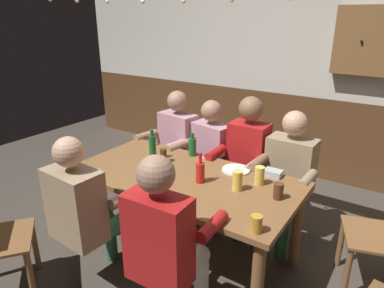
{
  "coord_description": "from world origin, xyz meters",
  "views": [
    {
      "loc": [
        1.45,
        -1.95,
        1.94
      ],
      "look_at": [
        0.0,
        0.2,
        0.97
      ],
      "focal_mm": 32.23,
      "sensor_mm": 36.0,
      "label": 1
    }
  ],
  "objects": [
    {
      "name": "bottle_0",
      "position": [
        0.17,
        0.06,
        0.82
      ],
      "size": [
        0.07,
        0.07,
        0.24
      ],
      "color": "red",
      "rests_on": "dining_table"
    },
    {
      "name": "pint_glass_0",
      "position": [
        -0.3,
        0.21,
        0.8
      ],
      "size": [
        0.06,
        0.06,
        0.12
      ],
      "primitive_type": "cylinder",
      "color": "#4C2D19",
      "rests_on": "dining_table"
    },
    {
      "name": "condiment_caddy",
      "position": [
        0.59,
        0.47,
        0.76
      ],
      "size": [
        0.14,
        0.1,
        0.05
      ],
      "primitive_type": "cube",
      "color": "#B2B7BC",
      "rests_on": "dining_table"
    },
    {
      "name": "back_wall_upper",
      "position": [
        0.0,
        2.28,
        1.67
      ],
      "size": [
        6.56,
        0.12,
        1.29
      ],
      "primitive_type": "cube",
      "color": "beige"
    },
    {
      "name": "pint_glass_2",
      "position": [
        0.47,
        0.1,
        0.81
      ],
      "size": [
        0.07,
        0.07,
        0.15
      ],
      "primitive_type": "cylinder",
      "color": "#E5C64C",
      "rests_on": "dining_table"
    },
    {
      "name": "person_4",
      "position": [
        -0.36,
        -0.62,
        0.67
      ],
      "size": [
        0.55,
        0.54,
        1.22
      ],
      "rotation": [
        0.0,
        0.0,
        -0.05
      ],
      "color": "#997F60",
      "rests_on": "ground_plane"
    },
    {
      "name": "person_5",
      "position": [
        0.36,
        -0.62,
        0.69
      ],
      "size": [
        0.54,
        0.51,
        1.26
      ],
      "rotation": [
        0.0,
        0.0,
        0.05
      ],
      "color": "#AD1919",
      "rests_on": "ground_plane"
    },
    {
      "name": "ground_plane",
      "position": [
        0.0,
        0.0,
        0.0
      ],
      "size": [
        7.87,
        7.87,
        0.0
      ],
      "primitive_type": "plane",
      "color": "#423A33"
    },
    {
      "name": "plate_0",
      "position": [
        0.31,
        0.4,
        0.75
      ],
      "size": [
        0.23,
        0.23,
        0.01
      ],
      "primitive_type": "cylinder",
      "color": "white",
      "rests_on": "dining_table"
    },
    {
      "name": "wall_dart_cabinet",
      "position": [
        0.84,
        2.15,
        1.69
      ],
      "size": [
        0.56,
        0.15,
        0.7
      ],
      "color": "brown"
    },
    {
      "name": "person_3",
      "position": [
        0.61,
        0.77,
        0.66
      ],
      "size": [
        0.56,
        0.53,
        1.19
      ],
      "rotation": [
        0.0,
        0.0,
        3.11
      ],
      "color": "#997F60",
      "rests_on": "ground_plane"
    },
    {
      "name": "pint_glass_4",
      "position": [
        0.8,
        -0.31,
        0.79
      ],
      "size": [
        0.07,
        0.07,
        0.11
      ],
      "primitive_type": "cylinder",
      "color": "gold",
      "rests_on": "dining_table"
    },
    {
      "name": "person_0",
      "position": [
        -0.63,
        0.77,
        0.67
      ],
      "size": [
        0.58,
        0.54,
        1.22
      ],
      "rotation": [
        0.0,
        0.0,
        3.01
      ],
      "color": "#B78493",
      "rests_on": "ground_plane"
    },
    {
      "name": "bottle_1",
      "position": [
        -0.18,
        0.47,
        0.83
      ],
      "size": [
        0.07,
        0.07,
        0.21
      ],
      "color": "#195923",
      "rests_on": "dining_table"
    },
    {
      "name": "table_candle",
      "position": [
        -0.65,
        0.47,
        0.78
      ],
      "size": [
        0.04,
        0.04,
        0.08
      ],
      "primitive_type": "cylinder",
      "color": "#F9E08C",
      "rests_on": "dining_table"
    },
    {
      "name": "bottle_2",
      "position": [
        -0.42,
        0.2,
        0.86
      ],
      "size": [
        0.06,
        0.06,
        0.28
      ],
      "color": "#195923",
      "rests_on": "dining_table"
    },
    {
      "name": "pint_glass_3",
      "position": [
        0.76,
        0.14,
        0.8
      ],
      "size": [
        0.07,
        0.07,
        0.12
      ],
      "primitive_type": "cylinder",
      "color": "#4C2D19",
      "rests_on": "dining_table"
    },
    {
      "name": "dining_table",
      "position": [
        0.0,
        0.08,
        0.64
      ],
      "size": [
        1.82,
        0.93,
        0.74
      ],
      "color": "brown",
      "rests_on": "ground_plane"
    },
    {
      "name": "back_wall_wainscot",
      "position": [
        0.0,
        2.28,
        0.51
      ],
      "size": [
        6.56,
        0.12,
        1.02
      ],
      "primitive_type": "cube",
      "color": "brown",
      "rests_on": "ground_plane"
    },
    {
      "name": "pint_glass_1",
      "position": [
        0.56,
        0.27,
        0.81
      ],
      "size": [
        0.07,
        0.07,
        0.14
      ],
      "primitive_type": "cylinder",
      "color": "#E5C64C",
      "rests_on": "dining_table"
    },
    {
      "name": "person_2",
      "position": [
        0.21,
        0.77,
        0.7
      ],
      "size": [
        0.5,
        0.52,
        1.26
      ],
      "rotation": [
        0.0,
        0.0,
        3.16
      ],
      "color": "#AD1919",
      "rests_on": "ground_plane"
    },
    {
      "name": "person_1",
      "position": [
        -0.22,
        0.77,
        0.65
      ],
      "size": [
        0.59,
        0.57,
        1.18
      ],
      "rotation": [
        0.0,
        0.0,
        2.95
      ],
      "color": "#B78493",
      "rests_on": "ground_plane"
    }
  ]
}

